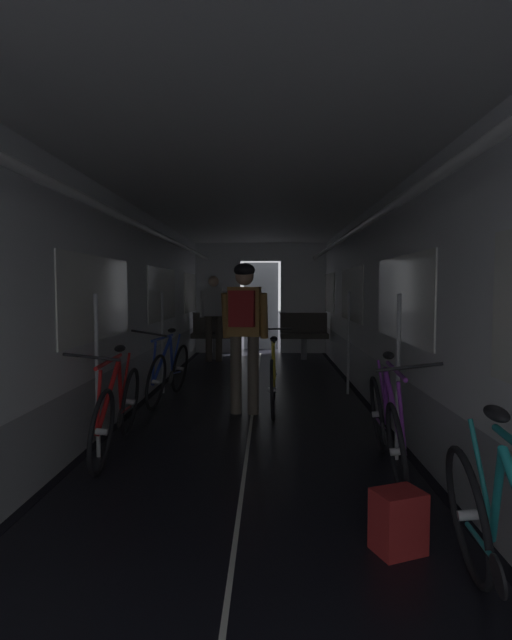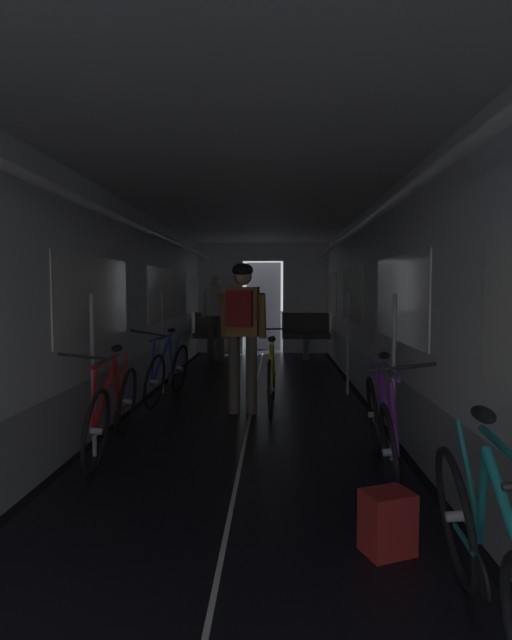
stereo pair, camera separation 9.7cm
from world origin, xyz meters
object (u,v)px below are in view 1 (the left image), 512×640
bench_seat_far_left (216,331)px  person_cyclist_aisle (244,321)px  bench_seat_far_right (304,331)px  bicycle_teal (507,561)px  bicycle_purple (387,424)px  bicycle_yellow_in_aisle (273,377)px  bicycle_red (117,409)px  bicycle_blue (169,371)px  person_standing_near_bench (214,312)px  backpack_on_floor (398,521)px

bench_seat_far_left → person_cyclist_aisle: 4.59m
bench_seat_far_right → person_cyclist_aisle: person_cyclist_aisle is taller
bicycle_teal → bicycle_purple: bicycle_teal is taller
person_cyclist_aisle → bicycle_yellow_in_aisle: (0.33, 0.27, -0.69)m
bicycle_red → person_cyclist_aisle: size_ratio=0.98×
bench_seat_far_right → bicycle_blue: size_ratio=0.58×
bench_seat_far_left → bicycle_yellow_in_aisle: size_ratio=0.58×
bicycle_blue → bicycle_red: (-0.04, -2.05, 0.00)m
bicycle_teal → bicycle_red: bearing=133.7°
bicycle_purple → bicycle_blue: bearing=132.1°
bench_seat_far_right → person_standing_near_bench: person_standing_near_bench is taller
bicycle_blue → bicycle_yellow_in_aisle: bicycle_blue is taller
bicycle_teal → person_cyclist_aisle: (-1.22, 3.73, 0.69)m
bicycle_teal → bicycle_purple: (-0.01, 1.96, 0.00)m
bench_seat_far_left → bicycle_blue: bearing=-93.0°
bicycle_teal → person_standing_near_bench: bearing=104.5°
bicycle_teal → bicycle_purple: 1.96m
person_standing_near_bench → bicycle_purple: bearing=-71.1°
bench_seat_far_left → bicycle_purple: size_ratio=0.58×
bench_seat_far_left → bicycle_teal: bicycle_teal is taller
bicycle_purple → person_standing_near_bench: person_standing_near_bench is taller
bicycle_red → person_cyclist_aisle: bearing=52.3°
bicycle_red → bicycle_purple: bearing=-10.3°
bicycle_teal → person_cyclist_aisle: size_ratio=0.98×
person_cyclist_aisle → bicycle_yellow_in_aisle: 0.81m
bench_seat_far_left → bicycle_blue: (-0.20, -3.80, -0.19)m
bicycle_blue → bicycle_red: size_ratio=1.00×
person_standing_near_bench → bench_seat_far_right: bearing=11.8°
bicycle_red → backpack_on_floor: (2.04, -1.61, -0.21)m
bench_seat_far_right → bicycle_teal: bicycle_teal is taller
bicycle_blue → bicycle_purple: size_ratio=1.00×
bicycle_teal → person_standing_near_bench: (-2.02, 7.84, 0.60)m
backpack_on_floor → bench_seat_far_right: bearing=90.0°
person_standing_near_bench → backpack_on_floor: 7.35m
bicycle_blue → backpack_on_floor: size_ratio=4.98×
bicycle_purple → bench_seat_far_left: bearing=107.9°
bicycle_red → backpack_on_floor: bicycle_red is taller
bicycle_purple → person_cyclist_aisle: 2.25m
bicycle_purple → person_standing_near_bench: size_ratio=1.01×
bicycle_teal → bicycle_yellow_in_aisle: 4.09m
bench_seat_far_left → bicycle_blue: size_ratio=0.58×
bench_seat_far_left → backpack_on_floor: bearing=-76.4°
bicycle_teal → bench_seat_far_right: bearing=91.6°
bicycle_yellow_in_aisle → bicycle_blue: bearing=162.4°
bench_seat_far_left → person_standing_near_bench: 0.55m
bench_seat_far_right → person_cyclist_aisle: bearing=-102.4°
bench_seat_far_left → bicycle_yellow_in_aisle: 4.38m
bicycle_blue → bicycle_red: 2.05m
person_cyclist_aisle → person_standing_near_bench: bearing=101.1°
bench_seat_far_right → bicycle_teal: size_ratio=0.58×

